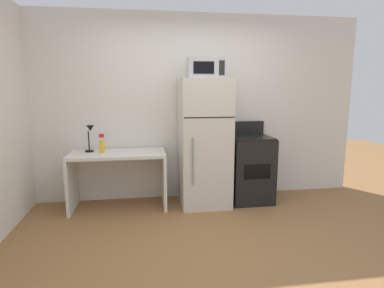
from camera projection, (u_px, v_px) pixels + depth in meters
ground_plane at (213, 250)px, 3.17m from camera, size 12.00×12.00×0.00m
wall_back_white at (189, 108)px, 4.60m from camera, size 5.00×0.10×2.60m
desk at (118, 169)px, 4.22m from camera, size 1.24×0.61×0.75m
desk_lamp at (90, 134)px, 4.18m from camera, size 0.14×0.12×0.35m
spray_bottle at (102, 145)px, 4.14m from camera, size 0.06×0.06×0.25m
refrigerator at (204, 143)px, 4.31m from camera, size 0.65×0.68×1.70m
microwave at (205, 68)px, 4.12m from camera, size 0.46×0.35×0.26m
oven_range at (250, 168)px, 4.51m from camera, size 0.57×0.61×1.10m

